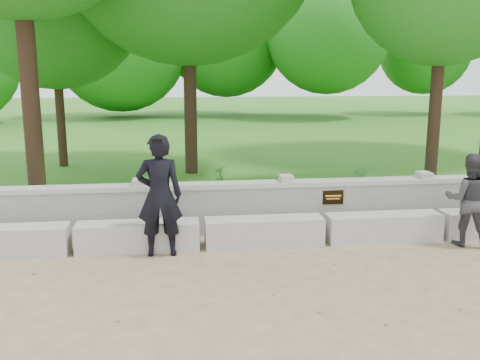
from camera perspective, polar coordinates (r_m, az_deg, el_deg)
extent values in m
plane|color=tan|center=(7.24, 13.16, -11.21)|extent=(80.00, 80.00, 0.00)
cube|color=#1A6016|center=(20.56, -0.33, 4.22)|extent=(40.00, 22.00, 0.25)
cube|color=beige|center=(8.92, -23.81, -6.00)|extent=(1.90, 0.45, 0.45)
cube|color=beige|center=(8.55, -10.81, -5.92)|extent=(1.90, 0.45, 0.45)
cube|color=beige|center=(8.65, 2.59, -5.52)|extent=(1.90, 0.45, 0.45)
cube|color=beige|center=(9.19, 15.03, -4.88)|extent=(1.90, 0.45, 0.45)
cube|color=beige|center=(9.46, 7.88, -2.94)|extent=(12.50, 0.25, 0.82)
cube|color=beige|center=(9.36, 7.95, -0.28)|extent=(12.50, 0.35, 0.08)
cube|color=black|center=(9.36, 9.91, -1.84)|extent=(0.36, 0.02, 0.24)
imported|color=black|center=(8.09, -8.59, -1.65)|extent=(0.68, 0.45, 1.87)
cube|color=black|center=(7.57, -8.85, 4.13)|extent=(0.14, 0.02, 0.07)
imported|color=#38373B|center=(9.27, 23.22, -1.96)|extent=(0.90, 0.82, 1.49)
cylinder|color=#382619|center=(14.94, -18.69, 7.92)|extent=(0.23, 0.23, 3.43)
cylinder|color=#382619|center=(10.66, -21.61, 10.34)|extent=(0.33, 0.33, 4.86)
cylinder|color=#382619|center=(13.24, -5.36, 10.61)|extent=(0.31, 0.31, 4.60)
cylinder|color=#382619|center=(11.63, 20.12, 7.63)|extent=(0.25, 0.25, 3.71)
imported|color=#37802B|center=(9.79, -7.52, -1.39)|extent=(0.42, 0.41, 0.67)
imported|color=#37802B|center=(11.07, 12.79, -0.25)|extent=(0.42, 0.42, 0.60)
imported|color=#37802B|center=(11.44, -2.15, 0.24)|extent=(0.30, 0.33, 0.53)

